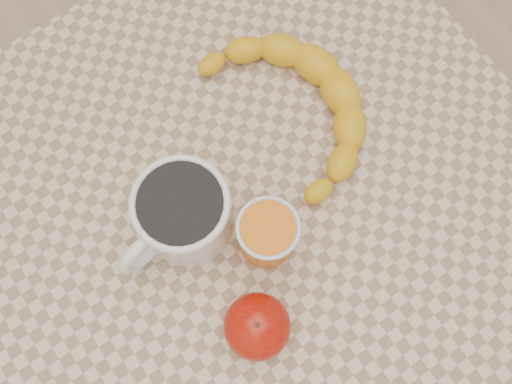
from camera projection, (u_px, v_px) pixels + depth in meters
ground at (256, 271)px, 1.50m from camera, size 3.00×3.00×0.00m
table at (256, 211)px, 0.86m from camera, size 0.80×0.80×0.75m
coffee_mug at (182, 213)px, 0.71m from camera, size 0.18×0.14×0.10m
orange_juice_glass at (268, 234)px, 0.71m from camera, size 0.08×0.08×0.09m
apple at (257, 326)px, 0.69m from camera, size 0.08×0.08×0.08m
banana at (295, 108)px, 0.78m from camera, size 0.30×0.37×0.05m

